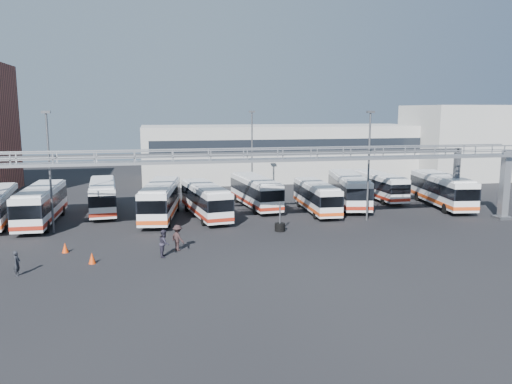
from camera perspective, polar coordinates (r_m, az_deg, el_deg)
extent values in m
plane|color=black|center=(38.03, 0.22, -6.30)|extent=(140.00, 140.00, 0.00)
cube|color=#94979C|center=(52.75, 26.55, 0.77)|extent=(0.70, 0.70, 6.60)
cube|color=#4C4F54|center=(53.26, 26.31, -2.61)|extent=(1.40, 1.40, 0.25)
cube|color=#94979C|center=(41.74, -1.22, 3.62)|extent=(50.00, 1.80, 0.22)
cube|color=#94979C|center=(40.82, -1.00, 4.84)|extent=(50.00, 0.10, 0.10)
cube|color=#94979C|center=(42.49, -1.43, 5.01)|extent=(50.00, 0.10, 0.10)
cube|color=#4C4F54|center=(45.64, -2.15, 4.36)|extent=(45.00, 0.50, 0.35)
cube|color=#9E9E99|center=(76.65, 3.04, 4.62)|extent=(42.00, 14.00, 8.00)
cube|color=#B2B2AD|center=(81.91, 22.14, 5.30)|extent=(14.00, 12.00, 11.00)
cylinder|color=#4C4F54|center=(44.90, -22.48, 1.91)|extent=(0.18, 0.18, 10.00)
cube|color=#4C4F54|center=(44.60, -22.89, 8.42)|extent=(0.70, 0.35, 0.22)
cylinder|color=#4C4F54|center=(47.42, 12.74, 2.74)|extent=(0.18, 0.18, 10.00)
cube|color=#4C4F54|center=(47.13, 12.97, 8.91)|extent=(0.70, 0.35, 0.22)
cylinder|color=#4C4F54|center=(59.22, -0.46, 4.23)|extent=(0.18, 0.18, 10.00)
cube|color=#4C4F54|center=(58.99, -0.47, 9.17)|extent=(0.70, 0.35, 0.22)
cylinder|color=black|center=(47.52, -26.87, -3.56)|extent=(0.38, 0.98, 0.95)
cylinder|color=black|center=(54.00, -25.79, -2.04)|extent=(0.38, 0.98, 0.95)
cube|color=silver|center=(49.24, -23.36, -1.27)|extent=(2.72, 11.20, 2.79)
cube|color=black|center=(49.19, -23.39, -0.89)|extent=(2.78, 11.26, 1.12)
cube|color=maroon|center=(49.42, -23.29, -2.39)|extent=(2.77, 11.25, 0.36)
cube|color=silver|center=(49.01, -23.47, 0.43)|extent=(2.44, 10.08, 0.16)
cylinder|color=black|center=(46.36, -25.57, -3.73)|extent=(0.32, 1.02, 1.01)
cylinder|color=black|center=(45.83, -22.79, -3.68)|extent=(0.32, 1.02, 1.01)
cylinder|color=black|center=(53.16, -23.67, -2.03)|extent=(0.32, 1.02, 1.01)
cylinder|color=black|center=(52.69, -21.24, -1.97)|extent=(0.32, 1.02, 1.01)
cube|color=silver|center=(52.50, -17.10, -0.41)|extent=(3.24, 10.72, 2.64)
cube|color=black|center=(52.45, -17.11, -0.07)|extent=(3.31, 10.79, 1.06)
cube|color=maroon|center=(52.66, -17.05, -1.41)|extent=(3.30, 10.78, 0.34)
cube|color=silver|center=(52.29, -17.17, 1.10)|extent=(2.92, 9.65, 0.15)
cylinder|color=black|center=(49.43, -18.31, -2.55)|extent=(0.36, 0.98, 0.96)
cylinder|color=black|center=(49.40, -15.80, -2.44)|extent=(0.36, 0.98, 0.96)
cylinder|color=black|center=(56.07, -18.12, -1.18)|extent=(0.36, 0.98, 0.96)
cylinder|color=black|center=(56.04, -15.91, -1.08)|extent=(0.36, 0.98, 0.96)
cube|color=silver|center=(48.19, -10.85, -0.85)|extent=(4.27, 11.55, 2.82)
cube|color=black|center=(48.14, -10.86, -0.46)|extent=(4.33, 11.62, 1.13)
cube|color=#D94614|center=(48.38, -10.81, -2.02)|extent=(4.32, 11.60, 0.36)
cube|color=silver|center=(47.96, -10.90, 0.90)|extent=(3.84, 10.39, 0.16)
cylinder|color=black|center=(45.13, -12.87, -3.37)|extent=(0.46, 1.06, 1.03)
cylinder|color=black|center=(44.79, -9.93, -3.37)|extent=(0.46, 1.06, 1.03)
cylinder|color=black|center=(52.12, -11.54, -1.64)|extent=(0.46, 1.06, 1.03)
cylinder|color=black|center=(51.82, -9.00, -1.62)|extent=(0.46, 1.06, 1.03)
cube|color=silver|center=(48.23, -5.79, -0.88)|extent=(3.90, 10.77, 2.63)
cube|color=black|center=(48.18, -5.79, -0.51)|extent=(3.97, 10.84, 1.05)
cube|color=maroon|center=(48.40, -5.77, -1.97)|extent=(3.95, 10.83, 0.34)
cube|color=silver|center=(48.00, -5.82, 0.76)|extent=(3.51, 9.69, 0.15)
cylinder|color=black|center=(45.01, -6.01, -3.26)|extent=(0.42, 0.99, 0.96)
cylinder|color=black|center=(45.57, -3.38, -3.07)|extent=(0.42, 0.99, 0.96)
cylinder|color=black|center=(51.44, -7.87, -1.72)|extent=(0.42, 0.99, 0.96)
cylinder|color=black|center=(51.93, -5.55, -1.57)|extent=(0.42, 0.99, 0.96)
cube|color=silver|center=(52.90, -0.08, 0.10)|extent=(3.58, 10.91, 2.68)
cube|color=black|center=(52.85, -0.08, 0.44)|extent=(3.65, 10.98, 1.07)
cube|color=maroon|center=(53.06, -0.08, -0.91)|extent=(3.64, 10.97, 0.34)
cube|color=silver|center=(52.69, -0.08, 1.62)|extent=(3.23, 9.82, 0.16)
cylinder|color=black|center=(49.59, -0.06, -2.03)|extent=(0.40, 1.00, 0.97)
cylinder|color=black|center=(50.30, 2.32, -1.88)|extent=(0.40, 1.00, 0.97)
cylinder|color=black|center=(56.03, -2.24, -0.72)|extent=(0.40, 1.00, 0.97)
cylinder|color=black|center=(56.66, -0.10, -0.60)|extent=(0.40, 1.00, 0.97)
cube|color=silver|center=(50.86, 6.92, -0.48)|extent=(2.67, 10.02, 2.48)
cube|color=black|center=(50.81, 6.93, -0.16)|extent=(2.73, 10.08, 0.99)
cube|color=#D94614|center=(51.01, 6.90, -1.46)|extent=(2.72, 10.07, 0.32)
cube|color=silver|center=(50.65, 6.95, 0.98)|extent=(2.40, 9.02, 0.14)
cylinder|color=black|center=(47.80, 6.81, -2.57)|extent=(0.31, 0.91, 0.90)
cylinder|color=black|center=(48.40, 9.10, -2.47)|extent=(0.31, 0.91, 0.90)
cylinder|color=black|center=(53.81, 4.91, -1.21)|extent=(0.31, 0.91, 0.90)
cylinder|color=black|center=(54.35, 6.97, -1.14)|extent=(0.31, 0.91, 0.90)
cube|color=silver|center=(54.48, 10.55, 0.33)|extent=(4.78, 11.68, 2.85)
cube|color=black|center=(54.43, 10.56, 0.68)|extent=(4.85, 11.75, 1.14)
cube|color=maroon|center=(54.64, 10.52, -0.71)|extent=(4.84, 11.74, 0.36)
cube|color=silver|center=(54.27, 10.60, 1.91)|extent=(4.31, 10.51, 0.17)
cylinder|color=black|center=(50.97, 9.98, -1.83)|extent=(0.51, 1.08, 1.04)
cylinder|color=black|center=(51.45, 12.56, -1.81)|extent=(0.51, 1.08, 1.04)
cylinder|color=black|center=(58.03, 8.69, -0.45)|extent=(0.51, 1.08, 1.04)
cylinder|color=black|center=(58.46, 10.96, -0.44)|extent=(0.51, 1.08, 1.04)
cube|color=silver|center=(59.52, 13.85, 0.75)|extent=(2.52, 10.11, 2.52)
cube|color=black|center=(59.48, 13.86, 1.04)|extent=(2.58, 10.18, 1.01)
cube|color=maroon|center=(59.65, 13.82, -0.09)|extent=(2.57, 10.17, 0.32)
cube|color=silver|center=(59.34, 13.90, 2.03)|extent=(2.26, 9.10, 0.15)
cylinder|color=black|center=(56.42, 14.36, -0.97)|extent=(0.30, 0.92, 0.92)
cylinder|color=black|center=(57.39, 16.17, -0.88)|extent=(0.30, 0.92, 0.92)
cylinder|color=black|center=(62.12, 11.63, 0.05)|extent=(0.30, 0.92, 0.92)
cylinder|color=black|center=(63.00, 13.32, 0.12)|extent=(0.30, 0.92, 0.92)
cube|color=silver|center=(56.97, 20.47, 0.28)|extent=(4.16, 11.58, 2.83)
cube|color=black|center=(56.92, 20.49, 0.61)|extent=(4.23, 11.65, 1.13)
cube|color=#D94614|center=(57.13, 20.42, -0.72)|extent=(4.22, 11.64, 0.36)
cube|color=silver|center=(56.77, 20.56, 1.77)|extent=(3.75, 10.42, 0.16)
cylinder|color=black|center=(53.46, 20.82, -1.79)|extent=(0.45, 1.06, 1.03)
cylinder|color=black|center=(54.47, 23.06, -1.73)|extent=(0.45, 1.06, 1.03)
cylinder|color=black|center=(60.02, 17.98, -0.48)|extent=(0.45, 1.06, 1.03)
cylinder|color=black|center=(60.92, 20.02, -0.45)|extent=(0.45, 1.06, 1.03)
imported|color=black|center=(34.76, -25.65, -7.37)|extent=(0.45, 0.62, 1.60)
imported|color=#262331|center=(35.94, -10.44, -5.76)|extent=(0.87, 1.05, 1.96)
imported|color=black|center=(37.27, -8.94, -5.20)|extent=(1.31, 1.44, 1.94)
cone|color=red|center=(35.69, -18.23, -7.18)|extent=(0.59, 0.59, 0.77)
cone|color=red|center=(39.02, -20.98, -5.95)|extent=(0.58, 0.58, 0.75)
cylinder|color=black|center=(42.88, 2.74, -4.33)|extent=(0.89, 0.89, 0.21)
cylinder|color=black|center=(42.83, 2.74, -4.03)|extent=(0.89, 0.89, 0.21)
cylinder|color=black|center=(42.78, 2.74, -3.72)|extent=(0.89, 0.89, 0.21)
cylinder|color=#4C4F54|center=(42.63, 2.75, -2.83)|extent=(0.13, 0.13, 2.55)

